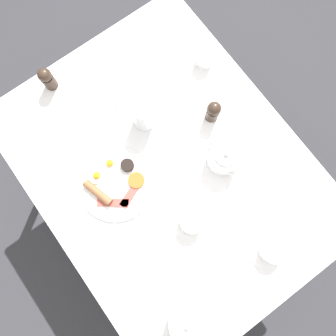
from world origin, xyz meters
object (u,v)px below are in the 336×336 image
breakfast_plate (115,183)px  knife_by_plate (291,182)px  pepper_grinder (213,111)px  fork_by_plate (34,122)px  teacup_with_saucer_left (272,251)px  teacup_with_saucer_right (191,222)px  salt_grinder (47,78)px  teapot_near (186,323)px  creamer_jug (204,58)px  teapot_far (224,157)px  water_glass_tall (143,115)px  napkin_folded (122,85)px

breakfast_plate → knife_by_plate: breakfast_plate is taller
pepper_grinder → fork_by_plate: pepper_grinder is taller
teacup_with_saucer_left → teacup_with_saucer_right: 0.28m
salt_grinder → fork_by_plate: 0.17m
teacup_with_saucer_right → fork_by_plate: (0.25, -0.63, -0.02)m
teapot_near → breakfast_plate: bearing=43.6°
breakfast_plate → pepper_grinder: bearing=179.5°
teacup_with_saucer_left → salt_grinder: size_ratio=1.33×
teacup_with_saucer_right → pepper_grinder: size_ratio=1.33×
teapot_near → teacup_with_saucer_right: size_ratio=1.14×
teapot_near → salt_grinder: (-0.09, -0.96, 0.01)m
teacup_with_saucer_left → teacup_with_saucer_right: same height
creamer_jug → salt_grinder: size_ratio=0.85×
creamer_jug → pepper_grinder: (0.11, 0.19, 0.02)m
breakfast_plate → teacup_with_saucer_right: (-0.13, 0.27, 0.02)m
salt_grinder → fork_by_plate: (0.13, 0.09, -0.05)m
breakfast_plate → teacup_with_saucer_left: teacup_with_saucer_left is taller
teapot_far → water_glass_tall: (0.14, -0.29, 0.02)m
teapot_near → teapot_far: 0.55m
water_glass_tall → salt_grinder: bearing=-58.4°
fork_by_plate → knife_by_plate: (-0.62, 0.73, 0.00)m
water_glass_tall → pepper_grinder: water_glass_tall is taller
creamer_jug → knife_by_plate: size_ratio=0.49×
breakfast_plate → pepper_grinder: pepper_grinder is taller
teapot_near → knife_by_plate: (-0.58, -0.14, -0.04)m
teapot_near → creamer_jug: size_ratio=1.78×
salt_grinder → knife_by_plate: 0.95m
teapot_far → fork_by_plate: teapot_far is taller
napkin_folded → teapot_near: bearing=69.4°
teapot_near → pepper_grinder: 0.71m
teapot_near → pepper_grinder: (-0.50, -0.51, 0.01)m
breakfast_plate → teapot_near: (0.07, 0.51, 0.04)m
teacup_with_saucer_left → fork_by_plate: size_ratio=1.00×
breakfast_plate → creamer_jug: creamer_jug is taller
teapot_far → pepper_grinder: (-0.07, -0.15, 0.01)m
teapot_near → fork_by_plate: 0.88m
teapot_far → napkin_folded: size_ratio=1.07×
breakfast_plate → creamer_jug: size_ratio=3.09×
teapot_near → teapot_far: bearing=0.9°
water_glass_tall → knife_by_plate: bearing=120.4°
teapot_far → teacup_with_saucer_right: 0.25m
breakfast_plate → fork_by_plate: breakfast_plate is taller
creamer_jug → pepper_grinder: bearing=60.1°
salt_grinder → teacup_with_saucer_right: bearing=99.2°
creamer_jug → fork_by_plate: (0.65, -0.18, -0.03)m
pepper_grinder → teacup_with_saucer_right: bearing=42.1°
knife_by_plate → creamer_jug: bearing=-93.1°
breakfast_plate → teacup_with_saucer_right: 0.30m
pepper_grinder → teacup_with_saucer_left: bearing=75.1°
pepper_grinder → knife_by_plate: 0.38m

